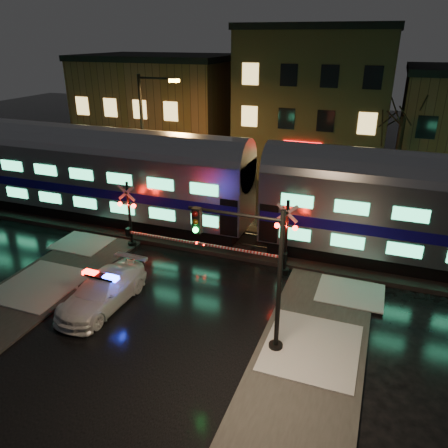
{
  "coord_description": "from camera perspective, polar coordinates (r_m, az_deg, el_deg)",
  "views": [
    {
      "loc": [
        8.06,
        -16.78,
        11.1
      ],
      "look_at": [
        0.85,
        2.5,
        2.2
      ],
      "focal_mm": 35.0,
      "sensor_mm": 36.0,
      "label": 1
    }
  ],
  "objects": [
    {
      "name": "building_left",
      "position": [
        44.62,
        -8.18,
        14.65
      ],
      "size": [
        14.0,
        10.0,
        9.0
      ],
      "primitive_type": "cube",
      "color": "#573221",
      "rests_on": "ground"
    },
    {
      "name": "ballast",
      "position": [
        25.69,
        0.17,
        -1.92
      ],
      "size": [
        90.0,
        4.2,
        0.24
      ],
      "primitive_type": "cube",
      "color": "black",
      "rests_on": "ground"
    },
    {
      "name": "sidewalk_right",
      "position": [
        15.51,
        9.28,
        -22.4
      ],
      "size": [
        4.0,
        20.0,
        0.12
      ],
      "primitive_type": "cube",
      "color": "#2D2D2D",
      "rests_on": "ground"
    },
    {
      "name": "police_car",
      "position": [
        20.23,
        -15.59,
        -8.43
      ],
      "size": [
        2.21,
        5.04,
        1.61
      ],
      "rotation": [
        0.0,
        0.0,
        -0.04
      ],
      "color": "white",
      "rests_on": "ground"
    },
    {
      "name": "streetlight",
      "position": [
        30.53,
        -10.07,
        11.69
      ],
      "size": [
        2.96,
        0.31,
        8.84
      ],
      "color": "black",
      "rests_on": "ground"
    },
    {
      "name": "building_mid",
      "position": [
        40.1,
        12.06,
        15.23
      ],
      "size": [
        12.0,
        11.0,
        11.5
      ],
      "primitive_type": "cube",
      "color": "brown",
      "rests_on": "ground"
    },
    {
      "name": "ground",
      "position": [
        21.67,
        -4.47,
        -7.5
      ],
      "size": [
        120.0,
        120.0,
        0.0
      ],
      "primitive_type": "plane",
      "color": "black",
      "rests_on": "ground"
    },
    {
      "name": "crossing_signal_left",
      "position": [
        24.67,
        -11.57,
        0.21
      ],
      "size": [
        5.45,
        0.64,
        3.86
      ],
      "color": "black",
      "rests_on": "ground"
    },
    {
      "name": "crossing_signal_right",
      "position": [
        21.73,
        7.07,
        -2.64
      ],
      "size": [
        5.58,
        0.65,
        3.95
      ],
      "color": "black",
      "rests_on": "ground"
    },
    {
      "name": "traffic_light",
      "position": [
        15.95,
        4.04,
        -6.88
      ],
      "size": [
        3.74,
        0.69,
        5.79
      ],
      "rotation": [
        0.0,
        0.0,
        0.03
      ],
      "color": "black",
      "rests_on": "ground"
    },
    {
      "name": "train",
      "position": [
        23.92,
        4.36,
        4.5
      ],
      "size": [
        51.0,
        3.12,
        5.92
      ],
      "color": "black",
      "rests_on": "ballast"
    }
  ]
}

